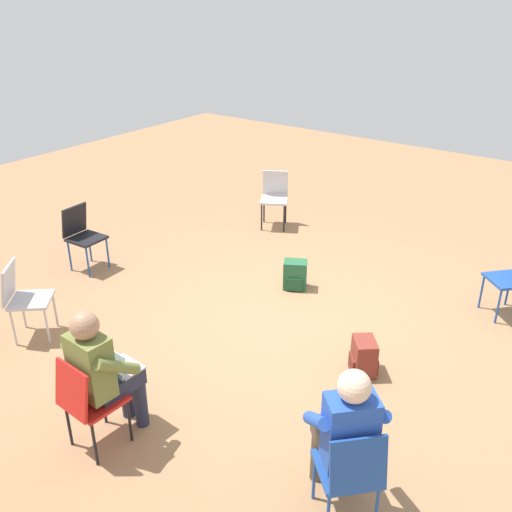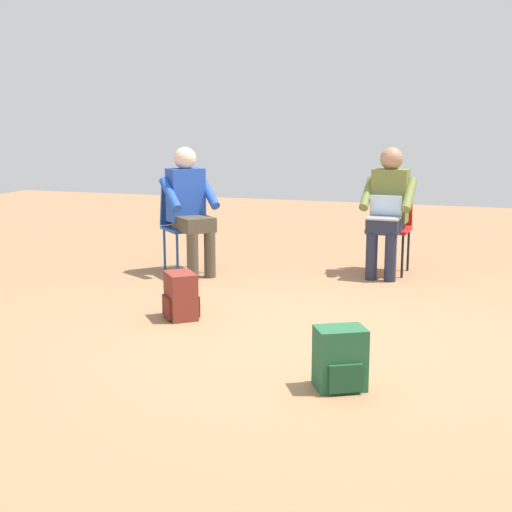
{
  "view_description": "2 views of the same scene",
  "coord_description": "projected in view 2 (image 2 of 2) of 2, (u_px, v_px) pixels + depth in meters",
  "views": [
    {
      "loc": [
        4.54,
        2.93,
        3.4
      ],
      "look_at": [
        0.33,
        -0.15,
        0.9
      ],
      "focal_mm": 40.0,
      "sensor_mm": 36.0,
      "label": 1
    },
    {
      "loc": [
        -4.58,
        -1.07,
        1.54
      ],
      "look_at": [
        -0.13,
        0.37,
        0.62
      ],
      "focal_mm": 50.0,
      "sensor_mm": 36.0,
      "label": 2
    }
  ],
  "objects": [
    {
      "name": "ground_plane",
      "position": [
        313.0,
        344.0,
        4.89
      ],
      "size": [
        16.23,
        16.23,
        0.0
      ],
      "primitive_type": "plane",
      "color": "#99704C"
    },
    {
      "name": "chair_northeast",
      "position": [
        183.0,
        222.0,
        7.13
      ],
      "size": [
        0.58,
        0.59,
        0.85
      ],
      "rotation": [
        0.0,
        0.0,
        2.38
      ],
      "color": "#1E4799",
      "rests_on": "ground"
    },
    {
      "name": "chair_east",
      "position": [
        391.0,
        223.0,
        7.06
      ],
      "size": [
        0.46,
        0.42,
        0.85
      ],
      "rotation": [
        0.0,
        0.0,
        1.51
      ],
      "color": "red",
      "rests_on": "ground"
    },
    {
      "name": "person_with_laptop",
      "position": [
        388.0,
        205.0,
        6.87
      ],
      "size": [
        0.54,
        0.51,
        1.24
      ],
      "rotation": [
        0.0,
        0.0,
        1.51
      ],
      "color": "#23283D",
      "rests_on": "ground"
    },
    {
      "name": "person_in_blue",
      "position": [
        189.0,
        204.0,
        6.95
      ],
      "size": [
        0.63,
        0.63,
        1.24
      ],
      "rotation": [
        0.0,
        0.0,
        2.38
      ],
      "color": "#4C4233",
      "rests_on": "ground"
    },
    {
      "name": "backpack_near_laptop_user",
      "position": [
        340.0,
        362.0,
        4.07
      ],
      "size": [
        0.31,
        0.34,
        0.36
      ],
      "rotation": [
        0.0,
        0.0,
        2.07
      ],
      "color": "#235B38",
      "rests_on": "ground"
    },
    {
      "name": "backpack_by_empty_chair",
      "position": [
        181.0,
        298.0,
        5.48
      ],
      "size": [
        0.34,
        0.33,
        0.36
      ],
      "rotation": [
        0.0,
        0.0,
        3.83
      ],
      "color": "maroon",
      "rests_on": "ground"
    }
  ]
}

